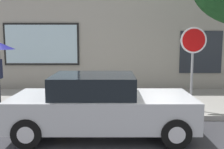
# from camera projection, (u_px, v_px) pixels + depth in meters

# --- Properties ---
(ground_plane) EXTENTS (60.00, 60.00, 0.00)m
(ground_plane) POSITION_uv_depth(u_px,v_px,m) (130.00, 134.00, 6.41)
(ground_plane) COLOR #333338
(sidewalk) EXTENTS (20.00, 4.00, 0.15)m
(sidewalk) POSITION_uv_depth(u_px,v_px,m) (124.00, 102.00, 9.38)
(sidewalk) COLOR gray
(sidewalk) RESTS_ON ground
(building_facade) EXTENTS (20.00, 0.67, 7.00)m
(building_facade) POSITION_uv_depth(u_px,v_px,m) (122.00, 10.00, 11.40)
(building_facade) COLOR #9E998E
(building_facade) RESTS_ON ground
(parked_car) EXTENTS (4.19, 1.85, 1.44)m
(parked_car) POSITION_uv_depth(u_px,v_px,m) (101.00, 106.00, 6.29)
(parked_car) COLOR #B7BABF
(parked_car) RESTS_ON ground
(fire_hydrant) EXTENTS (0.30, 0.44, 0.73)m
(fire_hydrant) POSITION_uv_depth(u_px,v_px,m) (59.00, 97.00, 8.12)
(fire_hydrant) COLOR yellow
(fire_hydrant) RESTS_ON sidewalk
(stop_sign) EXTENTS (0.76, 0.10, 2.46)m
(stop_sign) POSITION_uv_depth(u_px,v_px,m) (193.00, 52.00, 7.78)
(stop_sign) COLOR gray
(stop_sign) RESTS_ON sidewalk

